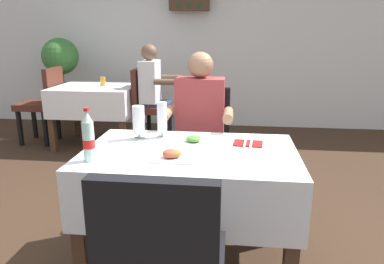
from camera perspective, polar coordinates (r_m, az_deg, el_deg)
ground_plane at (r=2.46m, az=-1.21°, el=-18.99°), size 11.00×11.00×0.00m
back_wall at (r=5.50m, az=3.88°, el=16.38°), size 11.00×0.12×2.96m
main_dining_table at (r=2.10m, az=-0.32°, el=-7.44°), size 1.21×0.78×0.75m
chair_far_diner_seat at (r=2.84m, az=1.60°, el=-1.67°), size 0.44×0.50×0.97m
seated_diner_far at (r=2.69m, az=1.17°, el=0.84°), size 0.50×0.46×1.26m
plate_near_camera at (r=1.91m, az=-2.87°, el=-3.61°), size 0.22×0.22×0.06m
plate_far_diner at (r=2.16m, az=-0.15°, el=-1.42°), size 0.23×0.23×0.05m
beer_glass_left at (r=2.27m, az=-4.77°, el=2.00°), size 0.07×0.07×0.23m
beer_glass_middle at (r=2.26m, az=-8.46°, el=1.68°), size 0.08×0.08×0.21m
cola_bottle_primary at (r=1.91m, az=-16.10°, el=-0.91°), size 0.06×0.06×0.28m
napkin_cutlery_set at (r=2.18m, az=8.90°, el=-1.77°), size 0.18×0.19×0.01m
background_dining_table at (r=4.67m, az=-14.92°, el=4.81°), size 0.99×0.82×0.75m
background_chair_left at (r=4.97m, az=-22.47°, el=4.64°), size 0.50×0.44×0.97m
background_chair_right at (r=4.47m, az=-6.48°, el=4.61°), size 0.50×0.44×0.97m
background_patron at (r=4.43m, az=-5.92°, el=6.59°), size 0.46×0.50×1.26m
background_table_tumbler at (r=4.66m, az=-13.96°, el=7.82°), size 0.06×0.06×0.11m
potted_plant_corner at (r=5.57m, az=-19.95°, el=8.99°), size 0.51×0.51×1.32m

